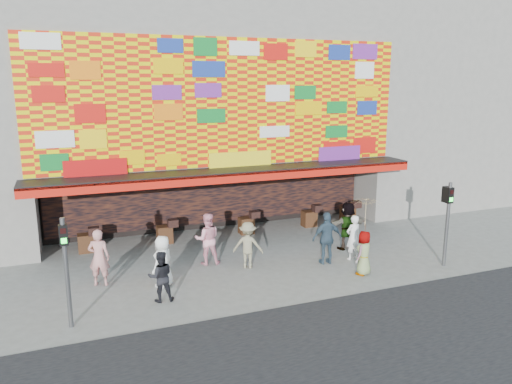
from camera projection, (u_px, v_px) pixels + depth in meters
ground at (266, 275)px, 16.81m from camera, size 90.00×90.00×0.00m
road_strip at (378, 379)px, 10.90m from camera, size 30.00×8.00×0.02m
shop_building at (199, 106)px, 23.10m from camera, size 15.20×9.40×10.00m
neighbor_right at (429, 88)px, 27.38m from camera, size 11.00×8.00×12.00m
signal_left at (66, 260)px, 12.84m from camera, size 0.22×0.20×3.00m
signal_right at (448, 215)px, 17.24m from camera, size 0.22×0.20×3.00m
ped_a at (163, 261)px, 15.71m from camera, size 0.96×0.93×1.66m
ped_b at (99, 257)px, 15.77m from camera, size 0.78×0.64×1.85m
ped_c at (161, 276)px, 14.65m from camera, size 0.80×0.65×1.54m
ped_d at (248, 245)px, 17.28m from camera, size 1.22×1.04×1.64m
ped_e at (327, 238)px, 17.65m from camera, size 1.14×0.55×1.88m
ped_f at (347, 226)px, 19.20m from camera, size 1.74×0.58×1.86m
ped_g at (364, 253)px, 16.69m from camera, size 0.88×0.78×1.51m
ped_h at (353, 237)px, 18.10m from camera, size 0.66×0.48×1.66m
ped_i at (207, 239)px, 17.61m from camera, size 1.02×0.87×1.85m
parasol at (366, 212)px, 16.38m from camera, size 1.12×1.14×1.90m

